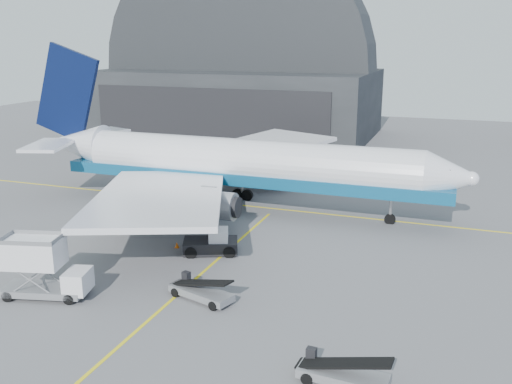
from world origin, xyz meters
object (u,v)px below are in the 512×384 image
at_px(catering_truck, 42,268).
at_px(belt_loader_b, 342,374).
at_px(belt_loader_a, 201,291).
at_px(airliner, 231,163).
at_px(pushback_tug, 212,244).

height_order(catering_truck, belt_loader_b, catering_truck).
relative_size(catering_truck, belt_loader_b, 1.27).
relative_size(catering_truck, belt_loader_a, 1.25).
relative_size(airliner, pushback_tug, 9.58).
height_order(pushback_tug, belt_loader_b, pushback_tug).
relative_size(belt_loader_a, belt_loader_b, 1.02).
bearing_deg(belt_loader_a, pushback_tug, 125.66).
xyz_separation_m(pushback_tug, belt_loader_b, (14.32, -15.20, -0.20)).
relative_size(airliner, belt_loader_b, 9.64).
bearing_deg(belt_loader_b, pushback_tug, 136.98).
bearing_deg(pushback_tug, belt_loader_b, -68.59).
distance_m(airliner, belt_loader_a, 23.05).
xyz_separation_m(airliner, pushback_tug, (3.64, -13.17, -4.09)).
bearing_deg(airliner, catering_truck, -99.24).
bearing_deg(pushback_tug, belt_loader_a, -92.92).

